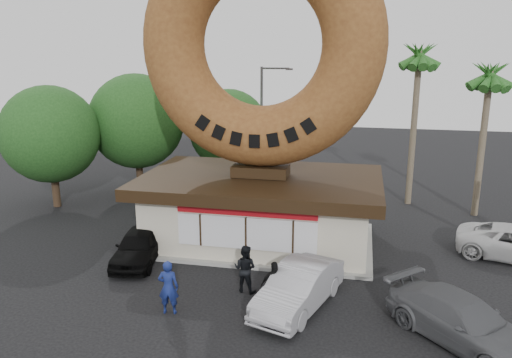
{
  "coord_description": "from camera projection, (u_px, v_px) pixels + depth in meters",
  "views": [
    {
      "loc": [
        4.56,
        -16.28,
        9.01
      ],
      "look_at": [
        0.2,
        4.0,
        3.65
      ],
      "focal_mm": 35.0,
      "sensor_mm": 36.0,
      "label": 1
    }
  ],
  "objects": [
    {
      "name": "car_silver",
      "position": [
        299.0,
        287.0,
        17.86
      ],
      "size": [
        3.06,
        5.05,
        1.57
      ],
      "primitive_type": "imported",
      "rotation": [
        0.0,
        0.0,
        -0.32
      ],
      "color": "#AEADB3",
      "rests_on": "ground"
    },
    {
      "name": "street_lamp",
      "position": [
        264.0,
        121.0,
        32.99
      ],
      "size": [
        2.11,
        0.2,
        8.0
      ],
      "color": "#59595E",
      "rests_on": "ground"
    },
    {
      "name": "person_left",
      "position": [
        168.0,
        287.0,
        17.43
      ],
      "size": [
        0.78,
        0.58,
        1.97
      ],
      "primitive_type": "imported",
      "rotation": [
        0.0,
        0.0,
        3.29
      ],
      "color": "navy",
      "rests_on": "ground"
    },
    {
      "name": "tree_west",
      "position": [
        137.0,
        121.0,
        31.66
      ],
      "size": [
        6.0,
        6.0,
        7.65
      ],
      "color": "#473321",
      "rests_on": "ground"
    },
    {
      "name": "car_grey",
      "position": [
        462.0,
        320.0,
        15.75
      ],
      "size": [
        5.09,
        5.15,
        1.49
      ],
      "primitive_type": "imported",
      "rotation": [
        0.0,
        0.0,
        0.77
      ],
      "color": "#5C5D61",
      "rests_on": "ground"
    },
    {
      "name": "donut_shop",
      "position": [
        261.0,
        207.0,
        23.81
      ],
      "size": [
        11.2,
        7.2,
        3.8
      ],
      "color": "beige",
      "rests_on": "ground"
    },
    {
      "name": "person_center",
      "position": [
        245.0,
        269.0,
        19.03
      ],
      "size": [
        1.01,
        0.85,
        1.87
      ],
      "primitive_type": "imported",
      "rotation": [
        0.0,
        0.0,
        2.98
      ],
      "color": "black",
      "rests_on": "ground"
    },
    {
      "name": "car_black",
      "position": [
        139.0,
        246.0,
        21.8
      ],
      "size": [
        2.35,
        4.48,
        1.45
      ],
      "primitive_type": "imported",
      "rotation": [
        0.0,
        0.0,
        0.15
      ],
      "color": "black",
      "rests_on": "ground"
    },
    {
      "name": "giant_donut",
      "position": [
        261.0,
        45.0,
        21.95
      ],
      "size": [
        10.91,
        2.78,
        10.91
      ],
      "primitive_type": "torus",
      "rotation": [
        1.57,
        0.0,
        0.0
      ],
      "color": "brown",
      "rests_on": "donut_shop"
    },
    {
      "name": "tree_mid",
      "position": [
        229.0,
        129.0,
        32.59
      ],
      "size": [
        5.2,
        5.2,
        6.63
      ],
      "color": "#473321",
      "rests_on": "ground"
    },
    {
      "name": "tree_far",
      "position": [
        50.0,
        134.0,
        28.67
      ],
      "size": [
        5.6,
        5.6,
        7.14
      ],
      "color": "#473321",
      "rests_on": "ground"
    },
    {
      "name": "palm_far",
      "position": [
        490.0,
        80.0,
        26.31
      ],
      "size": [
        2.6,
        2.6,
        8.75
      ],
      "color": "#726651",
      "rests_on": "ground"
    },
    {
      "name": "person_right",
      "position": [
        275.0,
        285.0,
        17.86
      ],
      "size": [
        1.11,
        0.74,
        1.75
      ],
      "primitive_type": "imported",
      "rotation": [
        0.0,
        0.0,
        3.48
      ],
      "color": "black",
      "rests_on": "ground"
    },
    {
      "name": "ground",
      "position": [
        228.0,
        300.0,
        18.59
      ],
      "size": [
        90.0,
        90.0,
        0.0
      ],
      "primitive_type": "plane",
      "color": "black",
      "rests_on": "ground"
    },
    {
      "name": "palm_near",
      "position": [
        419.0,
        61.0,
        28.21
      ],
      "size": [
        2.6,
        2.6,
        9.75
      ],
      "color": "#726651",
      "rests_on": "ground"
    }
  ]
}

